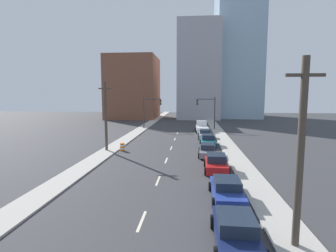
# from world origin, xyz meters

# --- Properties ---
(sidewalk_left) EXTENTS (2.25, 101.63, 0.13)m
(sidewalk_left) POSITION_xyz_m (-7.52, 50.82, 0.07)
(sidewalk_left) COLOR #ADA89E
(sidewalk_left) RESTS_ON ground
(sidewalk_right) EXTENTS (2.25, 101.63, 0.13)m
(sidewalk_right) POSITION_xyz_m (7.52, 50.82, 0.07)
(sidewalk_right) COLOR #ADA89E
(sidewalk_right) RESTS_ON ground
(lane_stripe_at_9m) EXTENTS (0.16, 2.40, 0.01)m
(lane_stripe_at_9m) POSITION_xyz_m (0.00, 8.98, 0.00)
(lane_stripe_at_9m) COLOR beige
(lane_stripe_at_9m) RESTS_ON ground
(lane_stripe_at_16m) EXTENTS (0.16, 2.40, 0.01)m
(lane_stripe_at_16m) POSITION_xyz_m (0.00, 15.81, 0.00)
(lane_stripe_at_16m) COLOR beige
(lane_stripe_at_16m) RESTS_ON ground
(lane_stripe_at_22m) EXTENTS (0.16, 2.40, 0.01)m
(lane_stripe_at_22m) POSITION_xyz_m (0.00, 22.42, 0.00)
(lane_stripe_at_22m) COLOR beige
(lane_stripe_at_22m) RESTS_ON ground
(lane_stripe_at_29m) EXTENTS (0.16, 2.40, 0.01)m
(lane_stripe_at_29m) POSITION_xyz_m (0.00, 28.90, 0.00)
(lane_stripe_at_29m) COLOR beige
(lane_stripe_at_29m) RESTS_ON ground
(lane_stripe_at_36m) EXTENTS (0.16, 2.40, 0.01)m
(lane_stripe_at_36m) POSITION_xyz_m (0.00, 35.85, 0.00)
(lane_stripe_at_36m) COLOR beige
(lane_stripe_at_36m) RESTS_ON ground
(lane_stripe_at_43m) EXTENTS (0.16, 2.40, 0.01)m
(lane_stripe_at_43m) POSITION_xyz_m (0.00, 42.60, 0.00)
(lane_stripe_at_43m) COLOR beige
(lane_stripe_at_43m) RESTS_ON ground
(building_brick_left) EXTENTS (14.00, 16.00, 18.03)m
(building_brick_left) POSITION_xyz_m (-14.89, 72.97, 9.01)
(building_brick_left) COLOR brown
(building_brick_left) RESTS_ON ground
(building_office_center) EXTENTS (12.00, 20.00, 27.41)m
(building_office_center) POSITION_xyz_m (4.31, 76.97, 13.70)
(building_office_center) COLOR #A8A8AD
(building_office_center) RESTS_ON ground
(building_glass_right) EXTENTS (13.00, 20.00, 41.91)m
(building_glass_right) POSITION_xyz_m (16.22, 80.97, 20.95)
(building_glass_right) COLOR #99B7CC
(building_glass_right) RESTS_ON ground
(traffic_signal_left) EXTENTS (3.74, 0.35, 6.46)m
(traffic_signal_left) POSITION_xyz_m (-6.20, 48.16, 4.13)
(traffic_signal_left) COLOR #38383D
(traffic_signal_left) RESTS_ON ground
(traffic_signal_right) EXTENTS (3.74, 0.35, 6.46)m
(traffic_signal_right) POSITION_xyz_m (6.09, 48.16, 4.13)
(traffic_signal_right) COLOR #38383D
(traffic_signal_right) RESTS_ON ground
(utility_pole_right_near) EXTENTS (1.60, 0.32, 8.49)m
(utility_pole_right_near) POSITION_xyz_m (7.40, 7.17, 4.37)
(utility_pole_right_near) COLOR #473D33
(utility_pole_right_near) RESTS_ON ground
(utility_pole_left_mid) EXTENTS (1.60, 0.32, 8.44)m
(utility_pole_left_mid) POSITION_xyz_m (-7.79, 26.41, 4.34)
(utility_pole_left_mid) COLOR #473D33
(utility_pole_left_mid) RESTS_ON ground
(traffic_barrel) EXTENTS (0.56, 0.56, 0.95)m
(traffic_barrel) POSITION_xyz_m (-5.90, 26.71, 0.47)
(traffic_barrel) COLOR orange
(traffic_barrel) RESTS_ON ground
(sedan_navy) EXTENTS (2.23, 4.69, 1.44)m
(sedan_navy) POSITION_xyz_m (4.75, 7.11, 0.66)
(sedan_navy) COLOR #141E47
(sedan_navy) RESTS_ON ground
(sedan_blue) EXTENTS (2.20, 4.71, 1.38)m
(sedan_blue) POSITION_xyz_m (5.02, 12.54, 0.63)
(sedan_blue) COLOR navy
(sedan_blue) RESTS_ON ground
(sedan_red) EXTENTS (2.24, 4.42, 1.54)m
(sedan_red) POSITION_xyz_m (4.89, 19.01, 0.71)
(sedan_red) COLOR red
(sedan_red) RESTS_ON ground
(sedan_gray) EXTENTS (2.19, 4.85, 1.38)m
(sedan_gray) POSITION_xyz_m (4.44, 25.05, 0.63)
(sedan_gray) COLOR slate
(sedan_gray) RESTS_ON ground
(sedan_teal) EXTENTS (2.15, 4.41, 1.55)m
(sedan_teal) POSITION_xyz_m (4.83, 30.97, 0.70)
(sedan_teal) COLOR #196B75
(sedan_teal) RESTS_ON ground
(sedan_silver) EXTENTS (2.29, 4.84, 1.39)m
(sedan_silver) POSITION_xyz_m (4.76, 37.34, 0.64)
(sedan_silver) COLOR #B2B2BC
(sedan_silver) RESTS_ON ground
(pickup_truck_white) EXTENTS (2.55, 6.37, 2.07)m
(pickup_truck_white) POSITION_xyz_m (4.46, 44.04, 0.84)
(pickup_truck_white) COLOR silver
(pickup_truck_white) RESTS_ON ground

